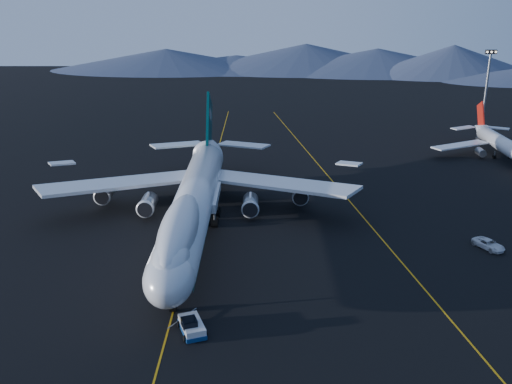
{
  "coord_description": "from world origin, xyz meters",
  "views": [
    {
      "loc": [
        11.19,
        -91.38,
        38.66
      ],
      "look_at": [
        10.54,
        3.85,
        6.0
      ],
      "focal_mm": 40.0,
      "sensor_mm": 36.0,
      "label": 1
    }
  ],
  "objects_px": {
    "second_jet": "(504,145)",
    "floodlight_mast": "(485,95)",
    "pushback_tug": "(192,327)",
    "service_van": "(489,244)",
    "boeing_747": "(194,200)"
  },
  "relations": [
    {
      "from": "second_jet",
      "to": "floodlight_mast",
      "type": "xyz_separation_m",
      "value": [
        2.18,
        21.73,
        9.14
      ]
    },
    {
      "from": "pushback_tug",
      "to": "service_van",
      "type": "xyz_separation_m",
      "value": [
        45.31,
        24.62,
        0.08
      ]
    },
    {
      "from": "second_jet",
      "to": "pushback_tug",
      "type": "bearing_deg",
      "value": -132.06
    },
    {
      "from": "boeing_747",
      "to": "service_van",
      "type": "distance_m",
      "value": 49.04
    },
    {
      "from": "boeing_747",
      "to": "pushback_tug",
      "type": "xyz_separation_m",
      "value": [
        3.0,
        -31.35,
        -5.13
      ]
    },
    {
      "from": "pushback_tug",
      "to": "service_van",
      "type": "distance_m",
      "value": 51.56
    },
    {
      "from": "second_jet",
      "to": "boeing_747",
      "type": "bearing_deg",
      "value": -147.48
    },
    {
      "from": "boeing_747",
      "to": "pushback_tug",
      "type": "height_order",
      "value": "boeing_747"
    },
    {
      "from": "second_jet",
      "to": "floodlight_mast",
      "type": "bearing_deg",
      "value": 83.62
    },
    {
      "from": "floodlight_mast",
      "to": "service_van",
      "type": "bearing_deg",
      "value": -109.1
    },
    {
      "from": "service_van",
      "to": "floodlight_mast",
      "type": "height_order",
      "value": "floodlight_mast"
    },
    {
      "from": "second_jet",
      "to": "service_van",
      "type": "bearing_deg",
      "value": -114.65
    },
    {
      "from": "floodlight_mast",
      "to": "second_jet",
      "type": "bearing_deg",
      "value": -95.73
    },
    {
      "from": "boeing_747",
      "to": "floodlight_mast",
      "type": "distance_m",
      "value": 101.83
    },
    {
      "from": "boeing_747",
      "to": "service_van",
      "type": "height_order",
      "value": "boeing_747"
    }
  ]
}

